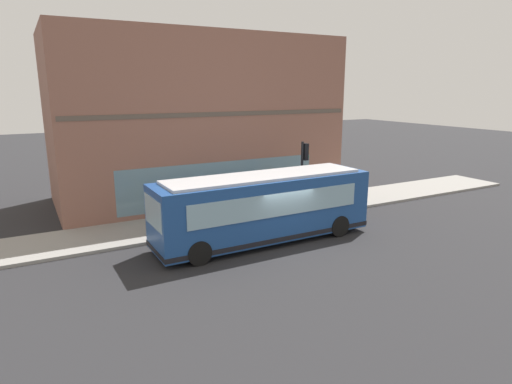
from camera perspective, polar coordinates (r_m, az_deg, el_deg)
The scene contains 10 objects.
ground at distance 19.58m, azimuth 3.20°, elevation -6.74°, with size 120.00×120.00×0.00m, color #262628.
sidewalk_curb at distance 23.21m, azimuth -2.50°, elevation -3.28°, with size 3.58×40.00×0.15m, color gray.
building_corner at distance 27.52m, azimuth -7.89°, elevation 9.49°, with size 7.85×16.79×9.83m.
city_bus_nearside at distance 19.37m, azimuth 1.00°, elevation -2.11°, with size 2.70×10.07×3.07m.
traffic_light_near_corner at distance 23.31m, azimuth 6.32°, elevation 3.75°, with size 0.32×0.49×3.88m.
fire_hydrant at distance 27.38m, azimuth 11.91°, elevation -0.01°, with size 0.35×0.35×0.74m.
pedestrian_near_building_entrance at distance 24.52m, azimuth 7.91°, elevation 0.16°, with size 0.32×0.32×1.76m.
pedestrian_walking_along_curb at distance 20.83m, azimuth -7.50°, elevation -2.33°, with size 0.32×0.32×1.70m.
pedestrian_by_light_pole at distance 20.57m, azimuth -11.71°, elevation -2.85°, with size 0.32×0.32×1.62m.
pedestrian_near_hydrant at distance 23.81m, azimuth 2.15°, elevation -0.03°, with size 0.32×0.32×1.81m.
Camera 1 is at (-15.60, 9.72, 6.75)m, focal length 30.41 mm.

